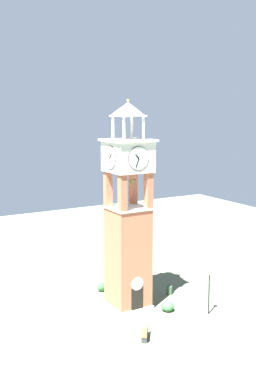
{
  "coord_description": "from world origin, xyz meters",
  "views": [
    {
      "loc": [
        -18.84,
        -32.2,
        16.34
      ],
      "look_at": [
        0.0,
        0.0,
        9.89
      ],
      "focal_mm": 43.69,
      "sensor_mm": 36.0,
      "label": 1
    }
  ],
  "objects_px": {
    "clock_tower": "(128,226)",
    "lamp_post": "(209,284)",
    "trash_bin": "(169,290)",
    "park_bench": "(146,332)"
  },
  "relations": [
    {
      "from": "park_bench",
      "to": "trash_bin",
      "type": "bearing_deg",
      "value": 43.28
    },
    {
      "from": "park_bench",
      "to": "trash_bin",
      "type": "height_order",
      "value": "park_bench"
    },
    {
      "from": "clock_tower",
      "to": "park_bench",
      "type": "height_order",
      "value": "clock_tower"
    },
    {
      "from": "trash_bin",
      "to": "lamp_post",
      "type": "bearing_deg",
      "value": -85.83
    },
    {
      "from": "clock_tower",
      "to": "trash_bin",
      "type": "relative_size",
      "value": 21.63
    },
    {
      "from": "clock_tower",
      "to": "lamp_post",
      "type": "xyz_separation_m",
      "value": [
        4.99,
        -4.5,
        -4.51
      ]
    },
    {
      "from": "clock_tower",
      "to": "trash_bin",
      "type": "height_order",
      "value": "clock_tower"
    },
    {
      "from": "clock_tower",
      "to": "park_bench",
      "type": "distance_m",
      "value": 8.74
    },
    {
      "from": "trash_bin",
      "to": "park_bench",
      "type": "bearing_deg",
      "value": -136.72
    },
    {
      "from": "clock_tower",
      "to": "trash_bin",
      "type": "bearing_deg",
      "value": 6.27
    }
  ]
}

